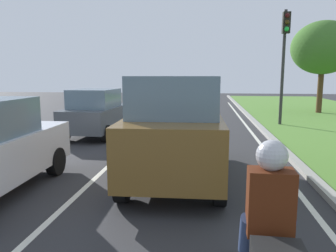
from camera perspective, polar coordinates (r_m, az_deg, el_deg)
name	(u,v)px	position (r m, az deg, el deg)	size (l,w,h in m)	color
ground_plane	(158,137)	(12.11, -1.71, -1.99)	(60.00, 60.00, 0.00)	#2D2D30
lane_line_center	(140,137)	(12.23, -4.96, -1.90)	(0.12, 32.00, 0.01)	silver
lane_line_right_edge	(257,139)	(12.13, 15.38, -2.29)	(0.12, 32.00, 0.01)	silver
curb_right	(271,138)	(12.20, 17.71, -2.05)	(0.24, 48.00, 0.12)	#9E9B93
car_suv_ahead	(176,127)	(7.17, 1.41, -0.15)	(2.07, 4.55, 2.28)	brown
car_hatchback_far	(97,113)	(12.66, -12.37, 2.32)	(1.85, 3.76, 1.78)	#474C51
rider_person	(270,200)	(3.13, 17.43, -12.29)	(0.51, 0.41, 1.16)	#4C1E0C
traffic_light_near_right	(285,47)	(15.58, 19.79, 12.91)	(0.32, 0.50, 5.12)	#2D2D2D
tree_roadside_far	(323,48)	(21.53, 25.59, 12.27)	(3.64, 3.64, 5.43)	#4C331E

